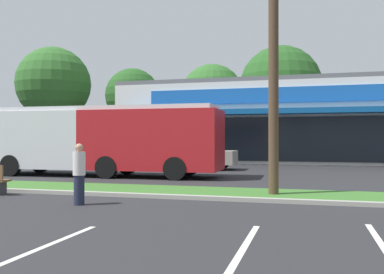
{
  "coord_description": "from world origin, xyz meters",
  "views": [
    {
      "loc": [
        4.63,
        0.81,
        1.78
      ],
      "look_at": [
        -0.14,
        18.1,
        1.84
      ],
      "focal_mm": 39.94,
      "sensor_mm": 36.0,
      "label": 1
    }
  ],
  "objects_px": {
    "car_0": "(196,155)",
    "car_2": "(27,154)",
    "utility_pole": "(268,25)",
    "pedestrian_near_bench": "(79,174)",
    "city_bus": "(101,139)"
  },
  "relations": [
    {
      "from": "car_0",
      "to": "car_2",
      "type": "xyz_separation_m",
      "value": [
        -11.16,
        -0.14,
        -0.03
      ]
    },
    {
      "from": "pedestrian_near_bench",
      "to": "city_bus",
      "type": "bearing_deg",
      "value": -132.44
    },
    {
      "from": "utility_pole",
      "to": "car_2",
      "type": "bearing_deg",
      "value": 146.88
    },
    {
      "from": "utility_pole",
      "to": "pedestrian_near_bench",
      "type": "bearing_deg",
      "value": -150.2
    },
    {
      "from": "utility_pole",
      "to": "car_0",
      "type": "relative_size",
      "value": 2.17
    },
    {
      "from": "utility_pole",
      "to": "city_bus",
      "type": "distance_m",
      "value": 10.52
    },
    {
      "from": "utility_pole",
      "to": "car_2",
      "type": "xyz_separation_m",
      "value": [
        -16.27,
        10.61,
        -4.4
      ]
    },
    {
      "from": "car_0",
      "to": "utility_pole",
      "type": "bearing_deg",
      "value": -64.59
    },
    {
      "from": "car_2",
      "to": "pedestrian_near_bench",
      "type": "height_order",
      "value": "pedestrian_near_bench"
    },
    {
      "from": "city_bus",
      "to": "car_0",
      "type": "height_order",
      "value": "city_bus"
    },
    {
      "from": "car_0",
      "to": "car_2",
      "type": "distance_m",
      "value": 11.16
    },
    {
      "from": "car_2",
      "to": "car_0",
      "type": "bearing_deg",
      "value": 0.72
    },
    {
      "from": "pedestrian_near_bench",
      "to": "car_0",
      "type": "bearing_deg",
      "value": -154.87
    },
    {
      "from": "utility_pole",
      "to": "car_2",
      "type": "height_order",
      "value": "utility_pole"
    },
    {
      "from": "car_2",
      "to": "utility_pole",
      "type": "bearing_deg",
      "value": -33.12
    }
  ]
}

